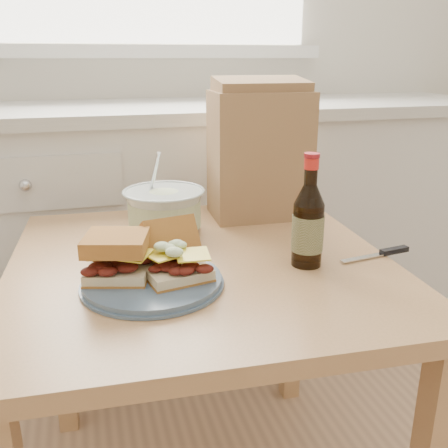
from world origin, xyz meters
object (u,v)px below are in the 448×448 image
object	(u,v)px
dining_table	(201,300)
plate	(152,281)
paper_bag	(259,155)
beer_bottle	(308,224)
coleslaw_bowl	(165,211)

from	to	relation	value
dining_table	plate	world-z (taller)	plate
paper_bag	beer_bottle	bearing A→B (deg)	-90.71
plate	coleslaw_bowl	distance (m)	0.32
plate	paper_bag	xyz separation A→B (m)	(0.35, 0.38, 0.16)
plate	beer_bottle	xyz separation A→B (m)	(0.33, 0.01, 0.08)
dining_table	coleslaw_bowl	world-z (taller)	coleslaw_bowl
coleslaw_bowl	paper_bag	world-z (taller)	paper_bag
plate	coleslaw_bowl	size ratio (longest dim) A/B	1.30
plate	coleslaw_bowl	world-z (taller)	coleslaw_bowl
plate	paper_bag	bearing A→B (deg)	47.04
coleslaw_bowl	paper_bag	size ratio (longest dim) A/B	0.61
dining_table	plate	distance (m)	0.19
coleslaw_bowl	dining_table	bearing A→B (deg)	-78.20
plate	coleslaw_bowl	xyz separation A→B (m)	(0.08, 0.31, 0.04)
coleslaw_bowl	beer_bottle	distance (m)	0.39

